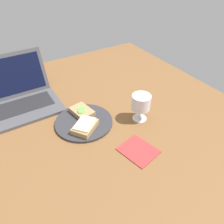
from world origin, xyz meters
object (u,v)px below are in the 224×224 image
(sandwich_with_cucumber, at_px, (82,112))
(sandwich_with_cheese, at_px, (85,126))
(laptop, at_px, (19,97))
(napkin, at_px, (138,150))
(wine_glass, at_px, (141,103))
(plate, at_px, (84,122))

(sandwich_with_cucumber, relative_size, sandwich_with_cheese, 0.89)
(sandwich_with_cheese, distance_m, laptop, 0.38)
(laptop, bearing_deg, napkin, -60.36)
(wine_glass, xyz_separation_m, laptop, (-0.43, 0.39, -0.04))
(sandwich_with_cheese, relative_size, wine_glass, 1.07)
(sandwich_with_cucumber, xyz_separation_m, laptop, (-0.22, 0.24, 0.02))
(laptop, xyz_separation_m, napkin, (0.31, -0.54, -0.04))
(wine_glass, distance_m, napkin, 0.21)
(sandwich_with_cucumber, bearing_deg, plate, -108.19)
(plate, relative_size, sandwich_with_cucumber, 2.13)
(sandwich_with_cheese, bearing_deg, plate, 71.66)
(plate, height_order, laptop, laptop)
(napkin, bearing_deg, sandwich_with_cheese, 121.02)
(sandwich_with_cucumber, bearing_deg, napkin, -73.52)
(plate, xyz_separation_m, napkin, (0.11, -0.26, -0.00))
(plate, height_order, sandwich_with_cucumber, sandwich_with_cucumber)
(plate, bearing_deg, sandwich_with_cheese, -108.34)
(plate, relative_size, napkin, 1.89)
(plate, distance_m, laptop, 0.35)
(sandwich_with_cheese, relative_size, napkin, 1.00)
(sandwich_with_cucumber, relative_size, wine_glass, 0.95)
(laptop, bearing_deg, plate, -54.85)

